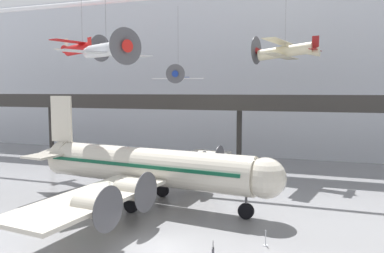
{
  "coord_description": "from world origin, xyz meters",
  "views": [
    {
      "loc": [
        9.97,
        -22.08,
        10.35
      ],
      "look_at": [
        -0.23,
        7.84,
        7.36
      ],
      "focal_mm": 35.0,
      "sensor_mm": 36.0,
      "label": 1
    }
  ],
  "objects_px": {
    "suspended_plane_cream_biplane": "(285,51)",
    "info_sign_pedestal": "(213,252)",
    "airliner_silver_main": "(144,166)",
    "suspended_plane_white_twin": "(178,77)",
    "suspended_plane_red_highwing": "(82,48)",
    "stanchion_barrier": "(266,241)",
    "suspended_plane_silver_racer": "(106,50)"
  },
  "relations": [
    {
      "from": "airliner_silver_main",
      "to": "suspended_plane_white_twin",
      "type": "xyz_separation_m",
      "value": [
        -2.72,
        15.93,
        8.79
      ]
    },
    {
      "from": "suspended_plane_red_highwing",
      "to": "airliner_silver_main",
      "type": "bearing_deg",
      "value": -20.02
    },
    {
      "from": "suspended_plane_white_twin",
      "to": "info_sign_pedestal",
      "type": "xyz_separation_m",
      "value": [
        11.81,
        -24.95,
        -11.81
      ]
    },
    {
      "from": "airliner_silver_main",
      "to": "suspended_plane_cream_biplane",
      "type": "height_order",
      "value": "suspended_plane_cream_biplane"
    },
    {
      "from": "suspended_plane_cream_biplane",
      "to": "suspended_plane_silver_racer",
      "type": "bearing_deg",
      "value": 54.64
    },
    {
      "from": "suspended_plane_red_highwing",
      "to": "stanchion_barrier",
      "type": "height_order",
      "value": "suspended_plane_red_highwing"
    },
    {
      "from": "airliner_silver_main",
      "to": "suspended_plane_red_highwing",
      "type": "xyz_separation_m",
      "value": [
        -13.08,
        9.73,
        12.24
      ]
    },
    {
      "from": "suspended_plane_cream_biplane",
      "to": "info_sign_pedestal",
      "type": "relative_size",
      "value": 8.03
    },
    {
      "from": "suspended_plane_red_highwing",
      "to": "info_sign_pedestal",
      "type": "relative_size",
      "value": 7.22
    },
    {
      "from": "suspended_plane_cream_biplane",
      "to": "suspended_plane_red_highwing",
      "type": "distance_m",
      "value": 24.91
    },
    {
      "from": "suspended_plane_cream_biplane",
      "to": "info_sign_pedestal",
      "type": "distance_m",
      "value": 29.57
    },
    {
      "from": "airliner_silver_main",
      "to": "stanchion_barrier",
      "type": "height_order",
      "value": "airliner_silver_main"
    },
    {
      "from": "suspended_plane_white_twin",
      "to": "info_sign_pedestal",
      "type": "height_order",
      "value": "suspended_plane_white_twin"
    },
    {
      "from": "info_sign_pedestal",
      "to": "suspended_plane_red_highwing",
      "type": "bearing_deg",
      "value": 124.67
    },
    {
      "from": "stanchion_barrier",
      "to": "suspended_plane_white_twin",
      "type": "bearing_deg",
      "value": 123.76
    },
    {
      "from": "suspended_plane_silver_racer",
      "to": "info_sign_pedestal",
      "type": "relative_size",
      "value": 7.32
    },
    {
      "from": "suspended_plane_white_twin",
      "to": "stanchion_barrier",
      "type": "distance_m",
      "value": 28.87
    },
    {
      "from": "suspended_plane_white_twin",
      "to": "suspended_plane_silver_racer",
      "type": "xyz_separation_m",
      "value": [
        -2.19,
        -13.99,
        2.1
      ]
    },
    {
      "from": "suspended_plane_cream_biplane",
      "to": "info_sign_pedestal",
      "type": "xyz_separation_m",
      "value": [
        -1.78,
        -25.59,
        -14.72
      ]
    },
    {
      "from": "stanchion_barrier",
      "to": "info_sign_pedestal",
      "type": "distance_m",
      "value": 4.17
    },
    {
      "from": "suspended_plane_cream_biplane",
      "to": "stanchion_barrier",
      "type": "distance_m",
      "value": 26.98
    },
    {
      "from": "suspended_plane_white_twin",
      "to": "suspended_plane_silver_racer",
      "type": "bearing_deg",
      "value": -21.65
    },
    {
      "from": "airliner_silver_main",
      "to": "info_sign_pedestal",
      "type": "relative_size",
      "value": 24.17
    },
    {
      "from": "stanchion_barrier",
      "to": "suspended_plane_silver_racer",
      "type": "bearing_deg",
      "value": 154.91
    },
    {
      "from": "airliner_silver_main",
      "to": "suspended_plane_white_twin",
      "type": "relative_size",
      "value": 3.0
    },
    {
      "from": "suspended_plane_red_highwing",
      "to": "info_sign_pedestal",
      "type": "distance_m",
      "value": 32.81
    },
    {
      "from": "suspended_plane_cream_biplane",
      "to": "suspended_plane_red_highwing",
      "type": "height_order",
      "value": "suspended_plane_red_highwing"
    },
    {
      "from": "airliner_silver_main",
      "to": "suspended_plane_silver_racer",
      "type": "height_order",
      "value": "suspended_plane_silver_racer"
    },
    {
      "from": "airliner_silver_main",
      "to": "suspended_plane_white_twin",
      "type": "distance_m",
      "value": 18.39
    },
    {
      "from": "info_sign_pedestal",
      "to": "stanchion_barrier",
      "type": "bearing_deg",
      "value": 32.75
    },
    {
      "from": "suspended_plane_red_highwing",
      "to": "stanchion_barrier",
      "type": "relative_size",
      "value": 8.31
    },
    {
      "from": "suspended_plane_cream_biplane",
      "to": "suspended_plane_red_highwing",
      "type": "bearing_deg",
      "value": 27.71
    }
  ]
}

